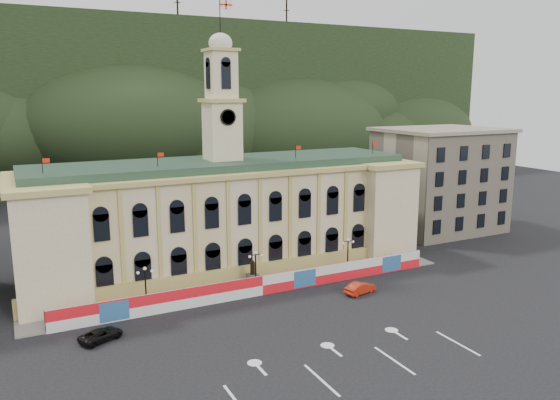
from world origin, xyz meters
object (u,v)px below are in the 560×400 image
statue (253,279)px  red_sedan (360,288)px  black_suv (101,335)px  lamp_center (256,267)px

statue → red_sedan: 13.83m
statue → black_suv: size_ratio=0.75×
lamp_center → black_suv: size_ratio=1.03×
lamp_center → red_sedan: bearing=-32.1°
statue → red_sedan: size_ratio=0.81×
red_sedan → lamp_center: bearing=45.7°
lamp_center → black_suv: bearing=-162.8°
statue → lamp_center: size_ratio=0.72×
red_sedan → statue: bearing=42.2°
lamp_center → red_sedan: size_ratio=1.12×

